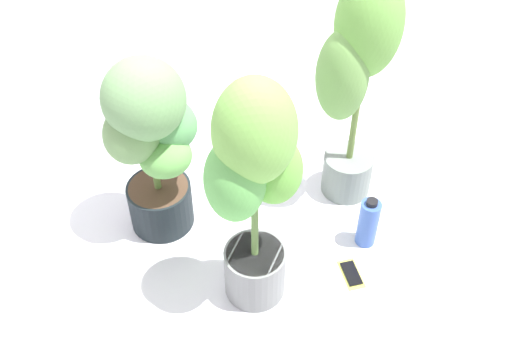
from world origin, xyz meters
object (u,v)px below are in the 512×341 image
Objects in this scene: potted_plant_front_right at (356,72)px; nutrient_bottle at (368,223)px; potted_plant_back_left at (151,138)px; cell_phone at (351,274)px; potted_plant_front_left at (253,182)px.

nutrient_bottle is (-0.16, -0.25, -0.52)m from potted_plant_front_right.
potted_plant_back_left is at bearing 126.78° from nutrient_bottle.
potted_plant_front_right is at bearing -104.36° from cell_phone.
potted_plant_front_left is 0.70m from cell_phone.
potted_plant_front_right reaches higher than nutrient_bottle.
cell_phone is 0.22m from nutrient_bottle.
potted_plant_front_left is 0.69m from nutrient_bottle.
nutrient_bottle is at bearing -127.84° from cell_phone.
potted_plant_front_right is 0.60m from nutrient_bottle.
potted_plant_back_left is 0.83× the size of potted_plant_front_left.
potted_plant_front_right is 1.08× the size of potted_plant_front_left.
potted_plant_front_left is 4.02× the size of nutrient_bottle.
potted_plant_front_right is 6.56× the size of cell_phone.
potted_plant_back_left is at bearing 147.44° from potted_plant_front_right.
potted_plant_front_right is 1.30× the size of potted_plant_back_left.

